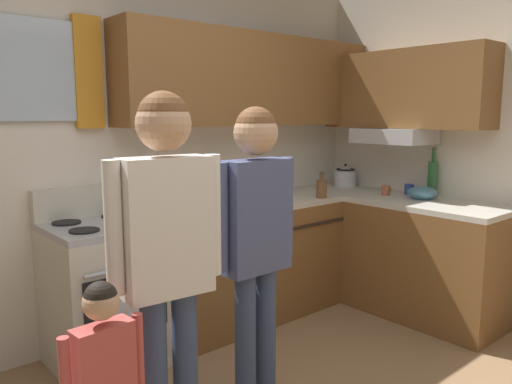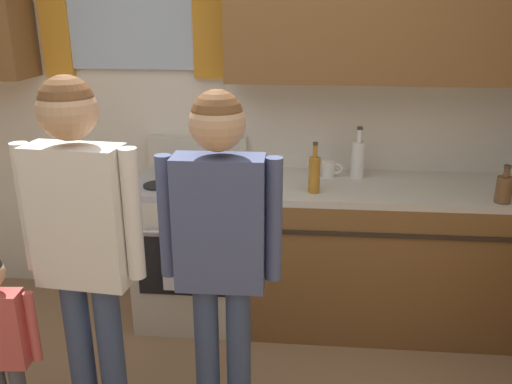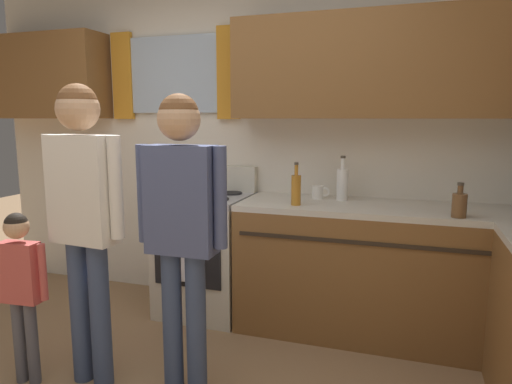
% 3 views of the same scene
% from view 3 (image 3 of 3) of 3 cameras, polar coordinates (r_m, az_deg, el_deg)
% --- Properties ---
extents(back_wall_unit, '(4.60, 0.42, 2.60)m').
position_cam_3_polar(back_wall_unit, '(3.58, -0.19, 9.58)').
color(back_wall_unit, silver).
rests_on(back_wall_unit, ground).
extents(kitchen_counter_run, '(2.19, 1.78, 0.90)m').
position_cam_3_polar(kitchen_counter_run, '(2.99, 22.74, -11.61)').
color(kitchen_counter_run, brown).
rests_on(kitchen_counter_run, ground).
extents(stove_oven, '(0.63, 0.67, 1.10)m').
position_cam_3_polar(stove_oven, '(3.58, -6.17, -7.28)').
color(stove_oven, beige).
rests_on(stove_oven, ground).
extents(bottle_squat_brown, '(0.08, 0.08, 0.21)m').
position_cam_3_polar(bottle_squat_brown, '(2.93, 23.77, -1.41)').
color(bottle_squat_brown, brown).
rests_on(bottle_squat_brown, kitchen_counter_run).
extents(bottle_milk_white, '(0.08, 0.08, 0.31)m').
position_cam_3_polar(bottle_milk_white, '(3.30, 10.60, 1.06)').
color(bottle_milk_white, white).
rests_on(bottle_milk_white, kitchen_counter_run).
extents(bottle_oil_amber, '(0.06, 0.06, 0.29)m').
position_cam_3_polar(bottle_oil_amber, '(3.07, 4.96, 0.37)').
color(bottle_oil_amber, '#B27223').
rests_on(bottle_oil_amber, kitchen_counter_run).
extents(mug_ceramic_white, '(0.13, 0.08, 0.09)m').
position_cam_3_polar(mug_ceramic_white, '(3.34, 7.70, -0.02)').
color(mug_ceramic_white, white).
rests_on(mug_ceramic_white, kitchen_counter_run).
extents(adult_holding_child, '(0.51, 0.22, 1.65)m').
position_cam_3_polar(adult_holding_child, '(2.62, -20.50, -1.03)').
color(adult_holding_child, '#38476B').
rests_on(adult_holding_child, ground).
extents(adult_in_plaid, '(0.50, 0.22, 1.59)m').
position_cam_3_polar(adult_in_plaid, '(2.39, -9.19, -2.37)').
color(adult_in_plaid, '#38476B').
rests_on(adult_in_plaid, ground).
extents(small_child, '(0.33, 0.13, 0.97)m').
position_cam_3_polar(small_child, '(2.86, -27.01, -9.45)').
color(small_child, '#4C4C56').
rests_on(small_child, ground).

